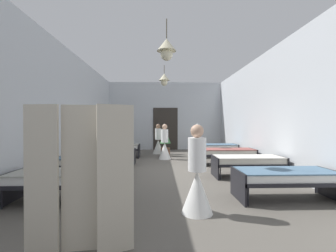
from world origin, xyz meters
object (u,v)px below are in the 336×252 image
(bed_left_row_3, at_px, (118,147))
(patient_seated_primary, at_px, (82,155))
(bed_left_row_0, at_px, (62,179))
(bed_right_row_2, at_px, (228,152))
(nurse_far_aisle, at_px, (197,181))
(bed_right_row_1, at_px, (248,161))
(bed_right_row_3, at_px, (215,147))
(bed_right_row_0, at_px, (285,177))
(bed_left_row_1, at_px, (92,162))
(privacy_screen, at_px, (79,179))
(nurse_mid_aisle, at_px, (165,146))
(bed_left_row_2, at_px, (108,153))
(nurse_near_aisle, at_px, (158,143))
(potted_plant, at_px, (165,141))

(bed_left_row_3, distance_m, patient_seated_primary, 5.63)
(bed_left_row_0, relative_size, bed_right_row_2, 1.00)
(nurse_far_aisle, bearing_deg, bed_left_row_3, -59.79)
(bed_right_row_1, distance_m, bed_right_row_2, 1.90)
(bed_right_row_3, bearing_deg, nurse_far_aisle, -106.16)
(bed_right_row_3, bearing_deg, bed_right_row_0, -90.00)
(bed_right_row_2, bearing_deg, patient_seated_primary, -137.03)
(bed_left_row_0, xyz_separation_m, bed_right_row_2, (4.32, 3.80, 0.00))
(bed_left_row_1, bearing_deg, nurse_far_aisle, -45.59)
(bed_left_row_3, distance_m, privacy_screen, 7.51)
(patient_seated_primary, bearing_deg, bed_right_row_0, -1.44)
(bed_right_row_1, relative_size, patient_seated_primary, 2.38)
(bed_left_row_1, bearing_deg, bed_right_row_0, -23.73)
(bed_right_row_3, relative_size, patient_seated_primary, 2.38)
(bed_right_row_3, bearing_deg, nurse_mid_aisle, -166.52)
(bed_right_row_1, bearing_deg, bed_left_row_2, 156.27)
(bed_right_row_1, bearing_deg, nurse_near_aisle, 117.26)
(nurse_far_aisle, height_order, potted_plant, nurse_far_aisle)
(bed_right_row_2, distance_m, bed_left_row_3, 4.72)
(bed_left_row_2, xyz_separation_m, bed_right_row_3, (4.32, 1.90, 0.00))
(potted_plant, bearing_deg, bed_left_row_2, -132.41)
(bed_right_row_0, bearing_deg, bed_left_row_3, 127.17)
(bed_left_row_2, height_order, patient_seated_primary, patient_seated_primary)
(nurse_near_aisle, height_order, patient_seated_primary, nurse_near_aisle)
(nurse_mid_aisle, distance_m, patient_seated_primary, 5.35)
(nurse_mid_aisle, bearing_deg, bed_left_row_3, -111.65)
(bed_left_row_0, distance_m, nurse_near_aisle, 7.09)
(nurse_far_aisle, relative_size, patient_seated_primary, 1.86)
(bed_left_row_3, bearing_deg, bed_left_row_1, -90.00)
(bed_left_row_1, distance_m, bed_right_row_3, 5.76)
(bed_right_row_0, height_order, nurse_far_aisle, nurse_far_aisle)
(bed_left_row_1, distance_m, nurse_far_aisle, 3.55)
(patient_seated_primary, bearing_deg, bed_left_row_0, -164.08)
(nurse_mid_aisle, bearing_deg, bed_right_row_1, 28.05)
(bed_right_row_2, bearing_deg, bed_left_row_3, 156.27)
(bed_left_row_1, distance_m, bed_left_row_2, 1.90)
(bed_right_row_0, distance_m, bed_left_row_2, 5.76)
(bed_left_row_0, distance_m, potted_plant, 6.46)
(bed_left_row_1, relative_size, privacy_screen, 1.12)
(patient_seated_primary, bearing_deg, bed_left_row_2, 95.40)
(bed_left_row_3, xyz_separation_m, patient_seated_primary, (0.35, -5.60, 0.43))
(privacy_screen, bearing_deg, nurse_near_aisle, 77.65)
(nurse_near_aisle, xyz_separation_m, nurse_mid_aisle, (0.29, -1.71, 0.00))
(bed_right_row_1, bearing_deg, nurse_mid_aisle, 124.87)
(nurse_near_aisle, bearing_deg, bed_left_row_2, -174.62)
(bed_left_row_1, height_order, patient_seated_primary, patient_seated_primary)
(bed_right_row_1, height_order, nurse_mid_aisle, nurse_mid_aisle)
(bed_right_row_3, distance_m, patient_seated_primary, 6.88)
(bed_left_row_1, relative_size, nurse_mid_aisle, 1.28)
(bed_right_row_0, xyz_separation_m, potted_plant, (-2.22, 6.10, 0.24))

